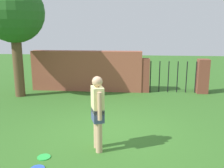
% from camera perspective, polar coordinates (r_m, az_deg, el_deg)
% --- Properties ---
extents(ground_plane, '(40.00, 40.00, 0.00)m').
position_cam_1_polar(ground_plane, '(6.31, -0.29, -11.40)').
color(ground_plane, '#336623').
extents(brick_wall, '(4.67, 0.50, 1.69)m').
position_cam_1_polar(brick_wall, '(10.57, -5.89, 3.05)').
color(brick_wall, brown).
rests_on(brick_wall, ground).
extents(tree, '(2.25, 2.25, 4.32)m').
position_cam_1_polar(tree, '(10.11, -21.74, 14.85)').
color(tree, brown).
rests_on(tree, ground).
extents(person, '(0.33, 0.51, 1.62)m').
position_cam_1_polar(person, '(5.21, -3.35, -6.07)').
color(person, tan).
rests_on(person, ground).
extents(fence_gate, '(2.82, 0.44, 1.40)m').
position_cam_1_polar(fence_gate, '(10.50, 13.92, 1.86)').
color(fence_gate, brown).
rests_on(fence_gate, ground).
extents(frisbee_green, '(0.27, 0.27, 0.02)m').
position_cam_1_polar(frisbee_green, '(5.42, -15.48, -15.99)').
color(frisbee_green, green).
rests_on(frisbee_green, ground).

